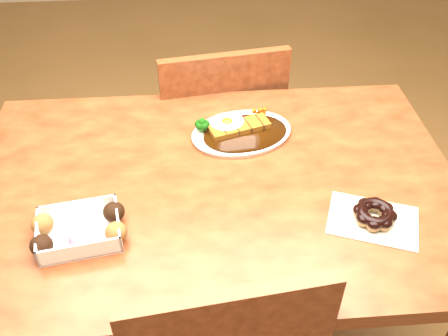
{
  "coord_description": "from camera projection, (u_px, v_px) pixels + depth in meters",
  "views": [
    {
      "loc": [
        -0.05,
        -0.9,
        1.57
      ],
      "look_at": [
        0.02,
        -0.02,
        0.81
      ],
      "focal_mm": 40.0,
      "sensor_mm": 36.0,
      "label": 1
    }
  ],
  "objects": [
    {
      "name": "table",
      "position": [
        215.0,
        209.0,
        1.28
      ],
      "size": [
        1.2,
        0.8,
        0.75
      ],
      "color": "#512010",
      "rests_on": "ground"
    },
    {
      "name": "chair_far",
      "position": [
        217.0,
        136.0,
        1.8
      ],
      "size": [
        0.48,
        0.48,
        0.87
      ],
      "rotation": [
        0.0,
        0.0,
        3.29
      ],
      "color": "#512010",
      "rests_on": "ground"
    },
    {
      "name": "katsu_curry_plate",
      "position": [
        240.0,
        131.0,
        1.35
      ],
      "size": [
        0.31,
        0.25,
        0.05
      ],
      "rotation": [
        0.0,
        0.0,
        0.23
      ],
      "color": "white",
      "rests_on": "table"
    },
    {
      "name": "donut_box",
      "position": [
        79.0,
        229.0,
        1.07
      ],
      "size": [
        0.21,
        0.16,
        0.05
      ],
      "rotation": [
        0.0,
        0.0,
        0.16
      ],
      "color": "white",
      "rests_on": "table"
    },
    {
      "name": "pon_de_ring",
      "position": [
        374.0,
        215.0,
        1.11
      ],
      "size": [
        0.23,
        0.2,
        0.04
      ],
      "rotation": [
        0.0,
        0.0,
        -0.36
      ],
      "color": "silver",
      "rests_on": "table"
    }
  ]
}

